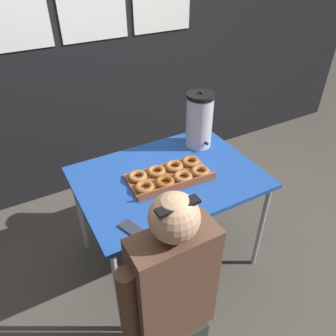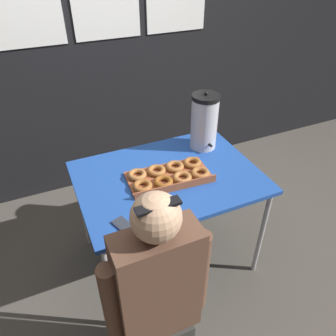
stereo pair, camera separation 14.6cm
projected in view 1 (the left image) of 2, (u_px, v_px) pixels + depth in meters
name	position (u px, v px, depth m)	size (l,w,h in m)	color
ground_plane	(168.00, 255.00, 2.52)	(12.00, 12.00, 0.00)	#4C473F
back_wall	(93.00, 29.00, 2.56)	(6.00, 0.11, 2.80)	black
folding_table	(168.00, 182.00, 2.10)	(1.14, 0.83, 0.77)	#1E479E
donut_box	(170.00, 175.00, 2.03)	(0.54, 0.30, 0.05)	brown
coffee_urn	(199.00, 120.00, 2.26)	(0.19, 0.21, 0.41)	silver
cell_phone	(132.00, 229.00, 1.69)	(0.11, 0.16, 0.01)	#2D334C
person_seated	(173.00, 301.00, 1.54)	(0.52, 0.21, 1.26)	#33332D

